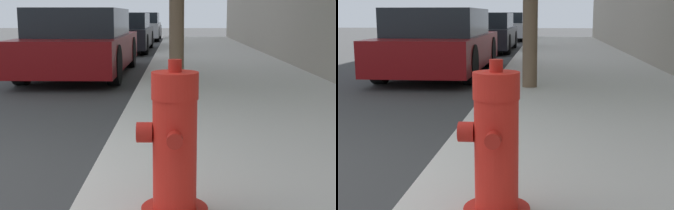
# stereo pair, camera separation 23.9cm
# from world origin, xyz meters

# --- Properties ---
(sidewalk_slab) EXTENTS (2.96, 40.00, 0.14)m
(sidewalk_slab) POSITION_xyz_m (3.13, 0.00, 0.07)
(sidewalk_slab) COLOR beige
(sidewalk_slab) RESTS_ON ground_plane
(fire_hydrant) EXTENTS (0.37, 0.36, 0.80)m
(fire_hydrant) POSITION_xyz_m (2.20, -0.28, 0.50)
(fire_hydrant) COLOR red
(fire_hydrant) RESTS_ON sidewalk_slab
(parked_car_near) EXTENTS (1.76, 4.46, 1.28)m
(parked_car_near) POSITION_xyz_m (0.41, 6.50, 0.63)
(parked_car_near) COLOR maroon
(parked_car_near) RESTS_ON ground_plane
(parked_car_mid) EXTENTS (1.80, 4.52, 1.22)m
(parked_car_mid) POSITION_xyz_m (0.49, 12.68, 0.60)
(parked_car_mid) COLOR black
(parked_car_mid) RESTS_ON ground_plane
(parked_car_far) EXTENTS (1.70, 4.08, 1.26)m
(parked_car_far) POSITION_xyz_m (0.63, 19.32, 0.62)
(parked_car_far) COLOR #B7B7BC
(parked_car_far) RESTS_ON ground_plane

